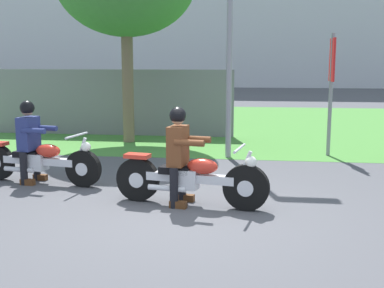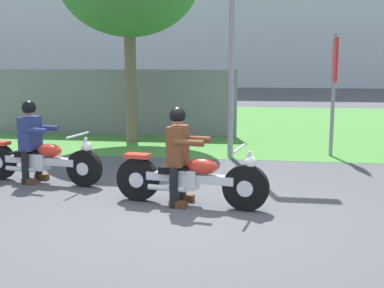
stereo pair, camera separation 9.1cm
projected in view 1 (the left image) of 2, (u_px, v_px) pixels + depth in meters
ground at (179, 214)px, 6.61m from camera, size 120.00×120.00×0.00m
grass_verge at (226, 123)px, 16.21m from camera, size 60.00×12.00×0.01m
motorcycle_lead at (191, 178)px, 6.96m from camera, size 2.23×0.71×0.88m
rider_lead at (179, 148)px, 6.94m from camera, size 0.60×0.52×1.40m
motorcycle_follow at (40, 161)px, 8.24m from camera, size 2.24×0.72×0.86m
rider_follow at (30, 135)px, 8.22m from camera, size 0.60×0.52×1.38m
streetlight_pole at (236, 2)px, 10.00m from camera, size 0.96×0.20×5.03m
sign_banner at (331, 75)px, 10.43m from camera, size 0.08×0.60×2.60m
fence_segment at (107, 102)px, 13.59m from camera, size 7.00×0.06×1.80m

